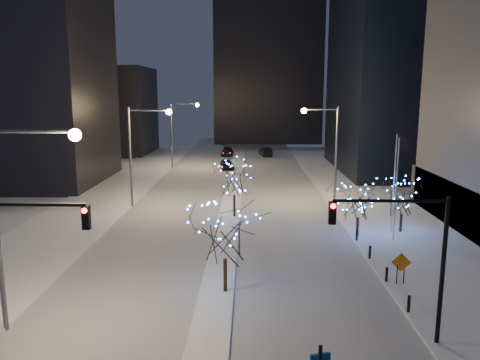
{
  "coord_description": "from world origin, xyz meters",
  "views": [
    {
      "loc": [
        1.86,
        -18.89,
        11.45
      ],
      "look_at": [
        1.17,
        15.34,
        5.0
      ],
      "focal_mm": 35.0,
      "sensor_mm": 36.0,
      "label": 1
    }
  ],
  "objects_px": {
    "street_lamp_w_near": "(16,201)",
    "holiday_tree_median_far": "(234,178)",
    "street_lamp_w_far": "(178,125)",
    "holiday_tree_plaza_near": "(359,200)",
    "construction_sign": "(401,265)",
    "traffic_signal_east": "(409,246)",
    "street_lamp_east": "(328,141)",
    "street_lamp_w_mid": "(140,143)",
    "car_mid": "(266,152)",
    "holiday_tree_median_near": "(225,230)",
    "car_far": "(227,152)",
    "holiday_tree_plaza_far": "(402,198)",
    "car_near": "(227,164)",
    "traffic_signal_west": "(9,251)"
  },
  "relations": [
    {
      "from": "street_lamp_w_mid",
      "to": "holiday_tree_median_near",
      "type": "height_order",
      "value": "street_lamp_w_mid"
    },
    {
      "from": "car_far",
      "to": "car_mid",
      "type": "bearing_deg",
      "value": -1.61
    },
    {
      "from": "holiday_tree_plaza_near",
      "to": "street_lamp_w_mid",
      "type": "bearing_deg",
      "value": 153.2
    },
    {
      "from": "street_lamp_w_mid",
      "to": "car_far",
      "type": "bearing_deg",
      "value": 80.21
    },
    {
      "from": "car_near",
      "to": "holiday_tree_median_far",
      "type": "relative_size",
      "value": 0.82
    },
    {
      "from": "street_lamp_w_near",
      "to": "holiday_tree_median_far",
      "type": "bearing_deg",
      "value": 65.8
    },
    {
      "from": "holiday_tree_median_near",
      "to": "holiday_tree_plaza_far",
      "type": "height_order",
      "value": "holiday_tree_median_near"
    },
    {
      "from": "street_lamp_w_mid",
      "to": "holiday_tree_median_far",
      "type": "relative_size",
      "value": 1.82
    },
    {
      "from": "holiday_tree_median_near",
      "to": "holiday_tree_plaza_near",
      "type": "bearing_deg",
      "value": 47.07
    },
    {
      "from": "street_lamp_w_mid",
      "to": "traffic_signal_east",
      "type": "xyz_separation_m",
      "value": [
        17.88,
        -26.0,
        -1.74
      ]
    },
    {
      "from": "street_lamp_w_far",
      "to": "holiday_tree_plaza_near",
      "type": "bearing_deg",
      "value": -60.83
    },
    {
      "from": "construction_sign",
      "to": "holiday_tree_plaza_near",
      "type": "bearing_deg",
      "value": 96.59
    },
    {
      "from": "traffic_signal_east",
      "to": "holiday_tree_plaza_far",
      "type": "relative_size",
      "value": 1.57
    },
    {
      "from": "traffic_signal_west",
      "to": "car_near",
      "type": "relative_size",
      "value": 1.55
    },
    {
      "from": "street_lamp_east",
      "to": "holiday_tree_plaza_near",
      "type": "bearing_deg",
      "value": -88.14
    },
    {
      "from": "traffic_signal_east",
      "to": "car_mid",
      "type": "xyz_separation_m",
      "value": [
        -4.12,
        64.71,
        -3.98
      ]
    },
    {
      "from": "street_lamp_w_near",
      "to": "car_mid",
      "type": "relative_size",
      "value": 2.12
    },
    {
      "from": "construction_sign",
      "to": "street_lamp_w_mid",
      "type": "bearing_deg",
      "value": 139.84
    },
    {
      "from": "car_mid",
      "to": "holiday_tree_plaza_far",
      "type": "bearing_deg",
      "value": 91.67
    },
    {
      "from": "car_near",
      "to": "car_mid",
      "type": "xyz_separation_m",
      "value": [
        6.32,
        15.35,
        0.01
      ]
    },
    {
      "from": "street_lamp_w_mid",
      "to": "car_near",
      "type": "xyz_separation_m",
      "value": [
        7.44,
        23.36,
        -5.73
      ]
    },
    {
      "from": "car_mid",
      "to": "holiday_tree_median_far",
      "type": "distance_m",
      "value": 43.03
    },
    {
      "from": "street_lamp_w_far",
      "to": "street_lamp_east",
      "type": "relative_size",
      "value": 1.0
    },
    {
      "from": "street_lamp_w_near",
      "to": "traffic_signal_east",
      "type": "xyz_separation_m",
      "value": [
        17.88,
        -1.0,
        -1.74
      ]
    },
    {
      "from": "street_lamp_w_near",
      "to": "holiday_tree_median_near",
      "type": "height_order",
      "value": "street_lamp_w_near"
    },
    {
      "from": "street_lamp_w_far",
      "to": "car_far",
      "type": "xyz_separation_m",
      "value": [
        6.74,
        14.04,
        -5.78
      ]
    },
    {
      "from": "traffic_signal_east",
      "to": "holiday_tree_median_near",
      "type": "relative_size",
      "value": 1.23
    },
    {
      "from": "street_lamp_w_near",
      "to": "car_far",
      "type": "distance_m",
      "value": 64.65
    },
    {
      "from": "holiday_tree_plaza_near",
      "to": "holiday_tree_plaza_far",
      "type": "bearing_deg",
      "value": 18.07
    },
    {
      "from": "street_lamp_w_near",
      "to": "street_lamp_w_far",
      "type": "relative_size",
      "value": 1.0
    },
    {
      "from": "construction_sign",
      "to": "traffic_signal_east",
      "type": "bearing_deg",
      "value": -102.47
    },
    {
      "from": "street_lamp_w_mid",
      "to": "street_lamp_w_near",
      "type": "bearing_deg",
      "value": -90.0
    },
    {
      "from": "street_lamp_w_near",
      "to": "holiday_tree_median_far",
      "type": "xyz_separation_m",
      "value": [
        9.44,
        21.0,
        -2.76
      ]
    },
    {
      "from": "car_near",
      "to": "traffic_signal_west",
      "type": "bearing_deg",
      "value": -107.74
    },
    {
      "from": "holiday_tree_median_near",
      "to": "construction_sign",
      "type": "xyz_separation_m",
      "value": [
        10.42,
        1.25,
        -2.49
      ]
    },
    {
      "from": "holiday_tree_plaza_near",
      "to": "street_lamp_east",
      "type": "bearing_deg",
      "value": 91.86
    },
    {
      "from": "holiday_tree_plaza_near",
      "to": "street_lamp_w_far",
      "type": "bearing_deg",
      "value": 119.17
    },
    {
      "from": "street_lamp_east",
      "to": "holiday_tree_plaza_far",
      "type": "distance_m",
      "value": 12.8
    },
    {
      "from": "traffic_signal_west",
      "to": "car_far",
      "type": "height_order",
      "value": "traffic_signal_west"
    },
    {
      "from": "traffic_signal_west",
      "to": "holiday_tree_median_far",
      "type": "height_order",
      "value": "traffic_signal_west"
    },
    {
      "from": "street_lamp_w_near",
      "to": "traffic_signal_west",
      "type": "distance_m",
      "value": 2.7
    },
    {
      "from": "holiday_tree_plaza_far",
      "to": "car_far",
      "type": "bearing_deg",
      "value": 109.15
    },
    {
      "from": "street_lamp_w_near",
      "to": "car_mid",
      "type": "bearing_deg",
      "value": 77.81
    },
    {
      "from": "street_lamp_w_far",
      "to": "car_mid",
      "type": "distance_m",
      "value": 20.25
    },
    {
      "from": "street_lamp_w_near",
      "to": "street_lamp_w_far",
      "type": "xyz_separation_m",
      "value": [
        0.0,
        50.0,
        0.0
      ]
    },
    {
      "from": "street_lamp_w_far",
      "to": "construction_sign",
      "type": "relative_size",
      "value": 5.18
    },
    {
      "from": "street_lamp_w_near",
      "to": "car_near",
      "type": "bearing_deg",
      "value": 81.26
    },
    {
      "from": "street_lamp_east",
      "to": "street_lamp_w_far",
      "type": "bearing_deg",
      "value": 130.85
    },
    {
      "from": "holiday_tree_median_far",
      "to": "holiday_tree_plaza_far",
      "type": "relative_size",
      "value": 1.23
    },
    {
      "from": "car_mid",
      "to": "construction_sign",
      "type": "height_order",
      "value": "construction_sign"
    }
  ]
}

